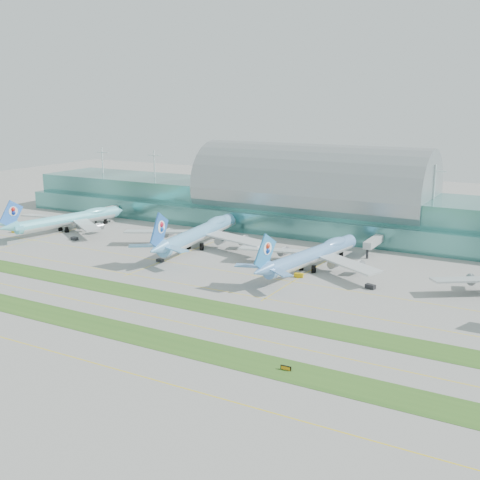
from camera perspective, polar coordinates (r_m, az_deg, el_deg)
The scene contains 18 objects.
ground at distance 202.51m, azimuth -7.71°, elevation -5.59°, with size 700.00×700.00×0.00m, color gray.
terminal at distance 308.42m, azimuth 6.77°, elevation 3.68°, with size 340.00×69.10×36.00m.
grass_strip_near at distance 182.41m, azimuth -13.06°, elevation -7.96°, with size 420.00×12.00×0.08m, color #2D591E.
grass_strip_far at distance 204.00m, azimuth -7.37°, elevation -5.42°, with size 420.00×12.00×0.08m, color #2D591E.
taxiline_a at distance 169.46m, azimuth -17.67°, elevation -9.94°, with size 420.00×0.35×0.01m, color yellow.
taxiline_b at distance 192.22m, azimuth -10.24°, elevation -6.72°, with size 420.00×0.35×0.01m, color yellow.
taxiline_c at distance 216.35m, azimuth -4.84°, elevation -4.27°, with size 420.00×0.35×0.01m, color yellow.
taxiline_d at distance 234.04m, azimuth -1.81°, elevation -2.88°, with size 420.00×0.35×0.01m, color yellow.
airliner_a at distance 315.40m, azimuth -15.82°, elevation 1.96°, with size 61.41×70.55×19.53m.
airliner_b at distance 269.24m, azimuth -3.84°, elevation 0.73°, with size 70.03×79.99×22.02m.
airliner_c at distance 235.56m, azimuth 6.97°, elevation -1.32°, with size 62.78×71.96×19.86m.
gse_a at distance 319.65m, azimuth -20.47°, elevation 0.82°, with size 3.93×2.02×1.74m, color yellow.
gse_b at distance 293.99m, azimuth -15.42°, elevation 0.14°, with size 3.48×2.08×1.47m, color black.
gse_c at distance 247.74m, azimuth -7.59°, elevation -1.93°, with size 3.00×1.87×1.23m, color black.
gse_d at distance 270.12m, azimuth -6.79°, elevation -0.63°, with size 3.59×1.67×1.29m, color black.
gse_e at distance 225.69m, azimuth 5.60°, elevation -3.34°, with size 3.36×1.64×1.53m, color #C59E0B.
gse_f at distance 216.13m, azimuth 12.26°, elevation -4.34°, with size 3.47×1.89×1.58m, color black.
taxiway_sign_east at distance 151.00m, azimuth 4.37°, elevation -12.01°, with size 2.81×0.45×1.19m.
Camera 1 is at (116.96, -152.07, 64.86)m, focal length 45.00 mm.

